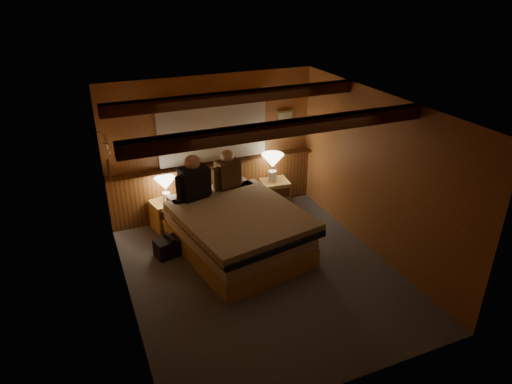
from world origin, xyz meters
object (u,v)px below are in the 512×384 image
person_left (194,181)px  duffel_bag (170,246)px  lamp_left (165,185)px  bed (238,230)px  nightstand_left (167,215)px  nightstand_right (274,194)px  person_right (227,172)px  lamp_right (273,162)px

person_left → duffel_bag: size_ratio=1.46×
lamp_left → duffel_bag: 1.03m
person_left → duffel_bag: 1.04m
bed → lamp_left: lamp_left is taller
nightstand_left → duffel_bag: 0.82m
nightstand_right → person_right: (-0.98, -0.30, 0.71)m
nightstand_left → lamp_left: bearing=-59.2°
lamp_right → duffel_bag: size_ratio=1.00×
lamp_right → lamp_left: bearing=-179.4°
nightstand_left → bed: bearing=-65.8°
nightstand_right → person_left: person_left is taller
nightstand_right → nightstand_left: bearing=-174.2°
bed → person_left: size_ratio=3.18×
lamp_left → lamp_right: size_ratio=0.85×
lamp_left → duffel_bag: bearing=-101.5°
nightstand_right → lamp_right: lamp_right is taller
bed → duffel_bag: (-0.96, 0.32, -0.23)m
bed → person_right: person_right is taller
lamp_right → duffel_bag: 2.32m
nightstand_right → person_left: (-1.59, -0.48, 0.74)m
nightstand_right → person_right: size_ratio=0.79×
nightstand_right → lamp_left: 2.00m
lamp_left → person_left: size_ratio=0.58×
person_right → lamp_right: bearing=3.6°
nightstand_left → person_left: 0.97m
lamp_right → person_left: size_ratio=0.68×
bed → lamp_right: bearing=35.9°
lamp_right → nightstand_right: bearing=-17.6°
person_left → person_right: (0.61, 0.17, -0.03)m
bed → nightstand_left: bed is taller
bed → duffel_bag: size_ratio=4.65×
lamp_left → nightstand_left: bearing=132.8°
person_left → person_right: bearing=1.7°
nightstand_left → person_left: bearing=-65.8°
lamp_right → person_right: person_right is taller
person_right → lamp_left: bearing=147.7°
nightstand_right → person_left: size_ratio=0.71×
person_right → nightstand_left: bearing=146.9°
nightstand_right → lamp_left: size_ratio=1.23×
bed → duffel_bag: 1.04m
nightstand_right → person_right: 1.25m
nightstand_left → lamp_right: 2.01m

